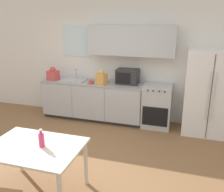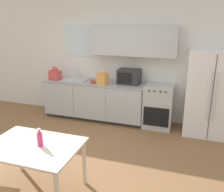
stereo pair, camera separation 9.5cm
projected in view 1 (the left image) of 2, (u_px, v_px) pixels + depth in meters
ground_plane at (80, 164)px, 4.11m from camera, size 12.00×12.00×0.00m
wall_back at (119, 57)px, 5.65m from camera, size 12.00×0.38×2.70m
kitchen_counter at (93, 100)px, 5.83m from camera, size 2.37×0.63×0.89m
oven_range at (157, 106)px, 5.42m from camera, size 0.61×0.60×0.93m
refrigerator at (209, 93)px, 4.98m from camera, size 0.95×0.71×1.71m
kitchen_sink at (73, 80)px, 5.83m from camera, size 0.57×0.45×0.25m
microwave at (128, 76)px, 5.51m from camera, size 0.48×0.36×0.32m
coffee_mug at (91, 82)px, 5.51m from camera, size 0.12×0.09×0.09m
grocery_bag_0 at (102, 78)px, 5.43m from camera, size 0.25×0.23×0.33m
grocery_bag_1 at (53, 74)px, 5.83m from camera, size 0.27×0.24×0.31m
dining_table at (35, 153)px, 3.26m from camera, size 1.22×0.87×0.72m
drink_bottle at (41, 140)px, 3.19m from camera, size 0.07×0.07×0.24m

